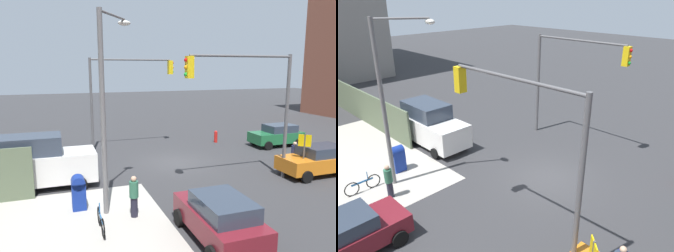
# 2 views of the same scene
# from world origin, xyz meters

# --- Properties ---
(ground_plane) EXTENTS (120.00, 120.00, 0.00)m
(ground_plane) POSITION_xyz_m (0.00, 0.00, 0.00)
(ground_plane) COLOR #333335
(construction_fence) EXTENTS (22.81, 0.12, 2.40)m
(construction_fence) POSITION_xyz_m (19.41, 3.20, 1.20)
(construction_fence) COLOR #56664C
(construction_fence) RESTS_ON ground
(traffic_signal_nw_corner) EXTENTS (5.90, 0.36, 6.50)m
(traffic_signal_nw_corner) POSITION_xyz_m (-2.23, 4.50, 4.66)
(traffic_signal_nw_corner) COLOR #59595B
(traffic_signal_nw_corner) RESTS_ON ground
(traffic_signal_se_corner) EXTENTS (6.13, 0.36, 6.50)m
(traffic_signal_se_corner) POSITION_xyz_m (2.13, -4.50, 4.67)
(traffic_signal_se_corner) COLOR #59595B
(traffic_signal_se_corner) RESTS_ON ground
(street_lamp_corner) EXTENTS (1.72, 2.27, 8.00)m
(street_lamp_corner) POSITION_xyz_m (4.99, 5.49, 4.70)
(street_lamp_corner) COLOR slate
(street_lamp_corner) RESTS_ON ground
(mailbox_blue) EXTENTS (0.56, 0.64, 1.43)m
(mailbox_blue) POSITION_xyz_m (6.20, 5.00, 0.76)
(mailbox_blue) COLOR navy
(mailbox_blue) RESTS_ON ground
(coupe_maroon) EXTENTS (2.02, 3.98, 1.62)m
(coupe_maroon) POSITION_xyz_m (1.89, 9.22, 0.84)
(coupe_maroon) COLOR maroon
(coupe_maroon) RESTS_ON ground
(van_white_delivery) EXTENTS (5.40, 2.32, 2.62)m
(van_white_delivery) POSITION_xyz_m (7.90, 1.80, 1.28)
(van_white_delivery) COLOR white
(van_white_delivery) RESTS_ON ground
(pedestrian_waiting) EXTENTS (0.36, 0.36, 1.68)m
(pedestrian_waiting) POSITION_xyz_m (4.20, 6.50, 0.87)
(pedestrian_waiting) COLOR #2D664C
(pedestrian_waiting) RESTS_ON ground
(bicycle_leaning_on_fence) EXTENTS (0.05, 1.75, 0.97)m
(bicycle_leaning_on_fence) POSITION_xyz_m (5.60, 7.20, 0.35)
(bicycle_leaning_on_fence) COLOR black
(bicycle_leaning_on_fence) RESTS_ON ground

